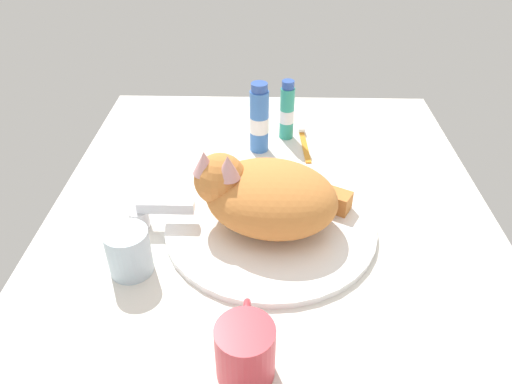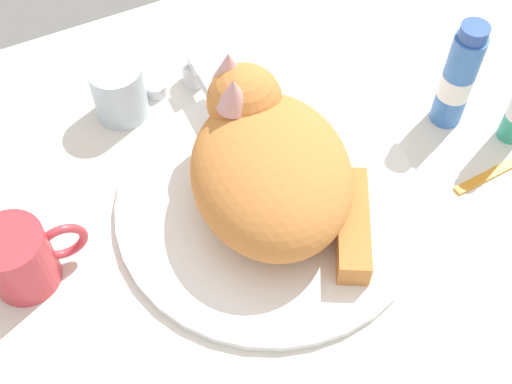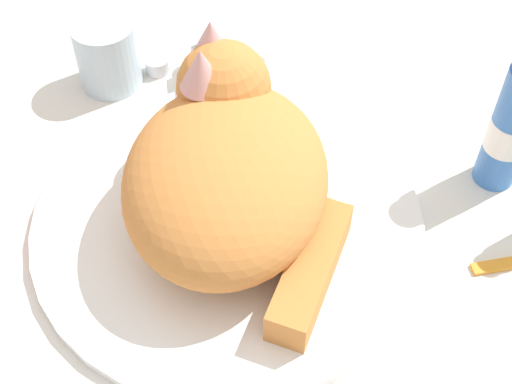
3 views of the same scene
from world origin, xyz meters
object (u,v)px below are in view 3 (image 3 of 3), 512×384
at_px(faucet, 208,60).
at_px(rinse_cup, 107,54).
at_px(cat, 229,165).
at_px(toothpaste_bottle, 512,125).

xyz_separation_m(faucet, rinse_cup, (-0.11, 0.01, 0.01)).
relative_size(cat, toothpaste_bottle, 1.85).
height_order(faucet, cat, cat).
height_order(cat, toothpaste_bottle, same).
bearing_deg(faucet, toothpaste_bottle, -34.71).
relative_size(cat, rinse_cup, 3.69).
bearing_deg(faucet, cat, -88.91).
height_order(faucet, rinse_cup, rinse_cup).
bearing_deg(cat, toothpaste_bottle, 2.93).
bearing_deg(rinse_cup, toothpaste_bottle, -27.06).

